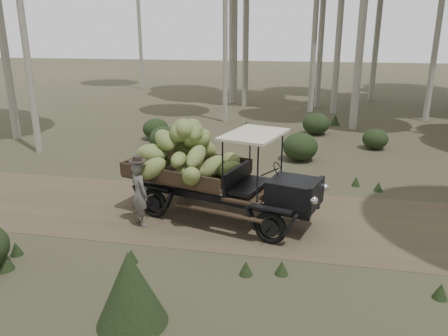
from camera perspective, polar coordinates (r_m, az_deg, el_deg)
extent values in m
plane|color=#473D2B|center=(11.15, 9.36, -6.85)|extent=(120.00, 120.00, 0.00)
cube|color=brown|center=(11.15, 9.36, -6.83)|extent=(70.00, 4.00, 0.01)
cube|color=black|center=(10.21, 8.91, -3.00)|extent=(1.24, 1.20, 0.56)
cube|color=black|center=(10.06, 11.93, -3.49)|extent=(0.37, 1.00, 0.63)
cube|color=black|center=(10.67, 1.70, -1.30)|extent=(0.47, 1.39, 0.56)
cube|color=#38281C|center=(11.35, -4.79, -0.72)|extent=(3.23, 2.53, 0.08)
cube|color=#38281C|center=(12.05, -2.52, 1.31)|extent=(2.75, 0.83, 0.32)
cube|color=#38281C|center=(10.57, -7.42, -1.16)|extent=(2.75, 0.83, 0.32)
cube|color=#38281C|center=(12.08, -10.55, 1.07)|extent=(0.56, 1.77, 0.32)
cube|color=beige|center=(10.18, 3.98, 4.40)|extent=(1.59, 1.98, 0.06)
cube|color=black|center=(11.30, 0.90, -2.81)|extent=(4.52, 1.37, 0.18)
cube|color=black|center=(10.66, -0.95, -4.09)|extent=(4.52, 1.37, 0.18)
torus|color=black|center=(11.21, 9.11, -4.55)|extent=(0.78, 0.34, 0.77)
torus|color=black|center=(9.80, 6.07, -7.76)|extent=(0.78, 0.34, 0.77)
torus|color=black|center=(12.46, -4.73, -2.10)|extent=(0.78, 0.34, 0.77)
torus|color=black|center=(11.21, -9.12, -4.56)|extent=(0.78, 0.34, 0.77)
sphere|color=beige|center=(10.44, 13.06, -2.48)|extent=(0.18, 0.18, 0.18)
sphere|color=beige|center=(9.61, 11.67, -4.16)|extent=(0.18, 0.18, 0.18)
ellipsoid|color=olive|center=(11.71, -4.21, 0.95)|extent=(1.02, 0.96, 0.76)
ellipsoid|color=olive|center=(11.51, -5.55, 2.61)|extent=(0.90, 0.41, 0.69)
ellipsoid|color=olive|center=(11.00, -4.14, 3.92)|extent=(0.56, 0.86, 0.69)
ellipsoid|color=olive|center=(11.11, -4.00, 4.80)|extent=(0.87, 0.92, 0.60)
ellipsoid|color=olive|center=(11.57, -8.51, 1.09)|extent=(0.76, 0.57, 0.49)
ellipsoid|color=olive|center=(11.05, -9.33, 1.75)|extent=(0.74, 0.46, 0.50)
ellipsoid|color=olive|center=(11.11, -3.20, 3.92)|extent=(0.80, 0.88, 0.56)
ellipsoid|color=olive|center=(11.15, -5.62, 5.34)|extent=(0.66, 0.80, 0.42)
ellipsoid|color=olive|center=(10.86, -5.09, 0.11)|extent=(0.46, 0.91, 0.69)
ellipsoid|color=olive|center=(11.43, -2.80, 2.64)|extent=(0.99, 0.81, 0.71)
ellipsoid|color=olive|center=(11.17, -6.94, 3.62)|extent=(0.61, 0.80, 0.43)
ellipsoid|color=olive|center=(11.08, -4.04, 5.08)|extent=(0.74, 0.67, 0.41)
ellipsoid|color=olive|center=(10.94, 0.77, -0.23)|extent=(0.86, 0.65, 0.53)
ellipsoid|color=olive|center=(10.57, -3.68, 1.49)|extent=(0.54, 0.96, 0.68)
ellipsoid|color=olive|center=(11.29, -4.27, 3.67)|extent=(0.59, 0.81, 0.71)
ellipsoid|color=olive|center=(10.96, -5.61, 4.84)|extent=(0.76, 0.94, 0.70)
ellipsoid|color=olive|center=(10.98, -3.74, -0.19)|extent=(0.83, 0.95, 0.53)
ellipsoid|color=olive|center=(10.65, -5.92, 1.04)|extent=(0.46, 0.77, 0.40)
ellipsoid|color=olive|center=(11.31, -3.70, 3.91)|extent=(0.47, 0.91, 0.59)
ellipsoid|color=olive|center=(10.90, -4.10, 4.86)|extent=(0.69, 0.90, 0.65)
ellipsoid|color=olive|center=(11.51, 0.87, 0.80)|extent=(0.52, 0.87, 0.70)
ellipsoid|color=olive|center=(11.64, -4.94, 2.90)|extent=(0.78, 0.58, 0.43)
ellipsoid|color=olive|center=(11.13, -3.36, 3.61)|extent=(0.86, 0.67, 0.62)
ellipsoid|color=olive|center=(10.94, -4.47, 5.14)|extent=(0.68, 0.95, 0.53)
ellipsoid|color=olive|center=(10.92, -1.56, 0.14)|extent=(0.91, 1.04, 0.74)
ellipsoid|color=olive|center=(11.23, -9.34, 1.83)|extent=(0.92, 0.66, 0.53)
ellipsoid|color=olive|center=(11.08, -7.70, 3.61)|extent=(0.93, 0.91, 0.69)
ellipsoid|color=olive|center=(10.93, -5.33, 5.11)|extent=(0.82, 0.96, 0.52)
ellipsoid|color=olive|center=(10.71, -9.40, -0.09)|extent=(0.99, 0.77, 0.77)
ellipsoid|color=olive|center=(10.12, -4.29, -1.07)|extent=(0.67, 0.92, 0.71)
imported|color=#5B5853|center=(10.71, -10.98, -3.33)|extent=(0.70, 0.67, 1.61)
cylinder|color=#2D251F|center=(10.45, -11.24, 0.90)|extent=(0.60, 0.60, 0.02)
cylinder|color=#2D251F|center=(10.43, -11.25, 1.18)|extent=(0.30, 0.30, 0.13)
ellipsoid|color=#233319|center=(18.53, 19.15, 3.61)|extent=(1.01, 1.01, 0.81)
ellipsoid|color=#233319|center=(20.43, 11.92, 5.69)|extent=(1.23, 1.23, 0.98)
cone|color=#233319|center=(22.78, 14.32, 6.12)|extent=(0.48, 0.48, 0.53)
cone|color=#233319|center=(9.86, -26.86, -10.67)|extent=(0.38, 0.38, 0.42)
ellipsoid|color=#233319|center=(17.25, -7.69, 3.78)|extent=(1.24, 1.24, 0.99)
cone|color=#233319|center=(19.16, 2.93, 4.96)|extent=(0.72, 0.72, 0.80)
ellipsoid|color=#233319|center=(19.33, -8.91, 5.08)|extent=(1.13, 1.13, 0.91)
ellipsoid|color=#233319|center=(16.15, 9.93, 2.77)|extent=(1.27, 1.27, 1.01)
cone|color=#233319|center=(7.35, -12.15, -15.06)|extent=(1.17, 1.17, 1.30)
cone|color=#233319|center=(13.29, 6.94, -1.98)|extent=(0.27, 0.27, 0.30)
cone|color=#233319|center=(13.79, -1.64, -1.13)|extent=(0.27, 0.27, 0.30)
cone|color=#233319|center=(13.25, 8.23, -2.10)|extent=(0.27, 0.27, 0.30)
cone|color=#233319|center=(13.96, 16.86, -1.67)|extent=(0.27, 0.27, 0.30)
cone|color=#233319|center=(14.54, -9.30, -0.37)|extent=(0.27, 0.27, 0.30)
cone|color=#233319|center=(8.90, 26.45, -14.19)|extent=(0.27, 0.27, 0.30)
cone|color=#233319|center=(13.72, 19.52, -2.27)|extent=(0.27, 0.27, 0.30)
cone|color=#233319|center=(13.63, 2.20, -1.36)|extent=(0.27, 0.27, 0.30)
cone|color=#233319|center=(8.71, 2.87, -12.91)|extent=(0.27, 0.27, 0.30)
cone|color=#233319|center=(8.79, 7.55, -12.75)|extent=(0.27, 0.27, 0.30)
cone|color=#233319|center=(10.37, -25.53, -9.46)|extent=(0.27, 0.27, 0.30)
cone|color=#233319|center=(9.31, -12.03, -11.17)|extent=(0.27, 0.27, 0.30)
cone|color=#233319|center=(13.97, -9.02, -1.10)|extent=(0.27, 0.27, 0.30)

